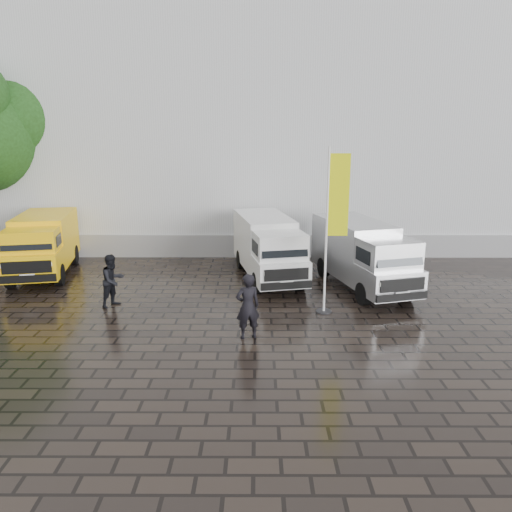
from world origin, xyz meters
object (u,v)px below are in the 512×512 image
at_px(van_white, 268,249).
at_px(person_tent, 113,280).
at_px(van_yellow, 43,246).
at_px(person_front, 248,306).
at_px(van_silver, 362,256).
at_px(wheelie_bin, 391,247).
at_px(flagpole, 333,223).

xyz_separation_m(van_white, person_tent, (-5.02, -3.13, -0.30)).
relative_size(van_yellow, person_front, 2.72).
relative_size(van_yellow, van_silver, 0.93).
distance_m(van_yellow, van_white, 8.72).
xyz_separation_m(van_yellow, van_silver, (12.04, -1.59, 0.02)).
distance_m(wheelie_bin, person_front, 10.49).
relative_size(wheelie_bin, person_front, 0.62).
bearing_deg(van_white, person_front, -108.59).
relative_size(van_silver, wheelie_bin, 4.77).
bearing_deg(van_yellow, wheelie_bin, -0.77).
bearing_deg(flagpole, person_tent, 175.56).
height_order(van_white, person_tent, van_white).
height_order(van_yellow, person_front, van_yellow).
bearing_deg(van_silver, van_yellow, 157.10).
bearing_deg(wheelie_bin, van_silver, -130.92).
height_order(person_front, person_tent, person_front).
bearing_deg(van_yellow, van_silver, -17.98).
relative_size(flagpole, person_tent, 2.97).
distance_m(van_white, wheelie_bin, 6.17).
bearing_deg(van_silver, person_front, -146.81).
relative_size(van_yellow, van_white, 0.93).
height_order(flagpole, wheelie_bin, flagpole).
height_order(van_yellow, van_white, van_white).
height_order(wheelie_bin, person_front, person_front).
distance_m(flagpole, wheelie_bin, 7.79).
relative_size(van_white, person_front, 2.92).
distance_m(van_silver, wheelie_bin, 4.57).
relative_size(flagpole, wheelie_bin, 4.52).
bearing_deg(person_front, person_tent, -46.31).
bearing_deg(flagpole, person_front, -141.43).
distance_m(van_white, van_silver, 3.52).
relative_size(van_white, wheelie_bin, 4.74).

